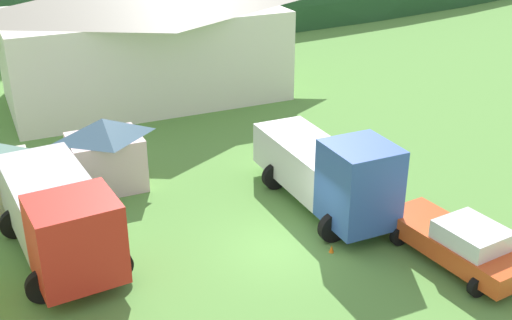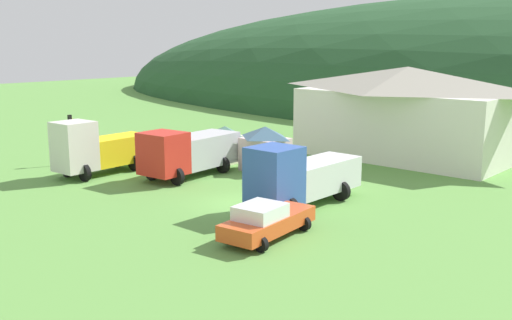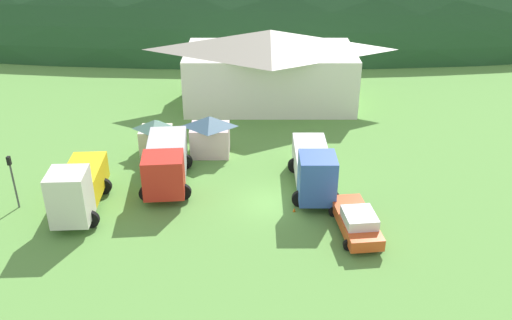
# 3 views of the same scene
# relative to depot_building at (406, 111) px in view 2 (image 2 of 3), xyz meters

# --- Properties ---
(ground_plane) EXTENTS (200.00, 200.00, 0.00)m
(ground_plane) POSITION_rel_depot_building_xyz_m (-0.25, -18.10, -3.53)
(ground_plane) COLOR #5B9342
(depot_building) EXTENTS (16.36, 8.93, 6.86)m
(depot_building) POSITION_rel_depot_building_xyz_m (0.00, 0.00, 0.00)
(depot_building) COLOR white
(depot_building) RESTS_ON ground
(play_shed_cream) EXTENTS (2.51, 2.20, 2.66)m
(play_shed_cream) POSITION_rel_depot_building_xyz_m (-8.84, -10.55, -2.16)
(play_shed_cream) COLOR beige
(play_shed_cream) RESTS_ON ground
(play_shed_pink) EXTENTS (3.10, 2.57, 3.05)m
(play_shed_pink) POSITION_rel_depot_building_xyz_m (-4.72, -10.79, -1.96)
(play_shed_pink) COLOR beige
(play_shed_pink) RESTS_ON ground
(flatbed_truck_yellow) EXTENTS (3.20, 6.76, 3.72)m
(flatbed_truck_yellow) POSITION_rel_depot_building_xyz_m (-12.19, -19.21, -1.74)
(flatbed_truck_yellow) COLOR silver
(flatbed_truck_yellow) RESTS_ON ground
(crane_truck_red) EXTENTS (3.74, 7.43, 3.18)m
(crane_truck_red) POSITION_rel_depot_building_xyz_m (-7.33, -15.55, -1.85)
(crane_truck_red) COLOR red
(crane_truck_red) RESTS_ON ground
(box_truck_blue) EXTENTS (3.08, 7.62, 3.53)m
(box_truck_blue) POSITION_rel_depot_building_xyz_m (2.54, -16.41, -1.83)
(box_truck_blue) COLOR #3356AD
(box_truck_blue) RESTS_ON ground
(service_pickup_orange) EXTENTS (2.74, 5.35, 1.66)m
(service_pickup_orange) POSITION_rel_depot_building_xyz_m (4.61, -21.44, -2.70)
(service_pickup_orange) COLOR #D84E20
(service_pickup_orange) RESTS_ON ground
(traffic_light_west) EXTENTS (0.20, 0.32, 3.60)m
(traffic_light_west) POSITION_rel_depot_building_xyz_m (-16.36, -18.56, -1.29)
(traffic_light_west) COLOR #4C4C51
(traffic_light_west) RESTS_ON ground
(traffic_cone_near_pickup) EXTENTS (0.36, 0.36, 0.55)m
(traffic_cone_near_pickup) POSITION_rel_depot_building_xyz_m (1.14, -19.09, -3.53)
(traffic_cone_near_pickup) COLOR orange
(traffic_cone_near_pickup) RESTS_ON ground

